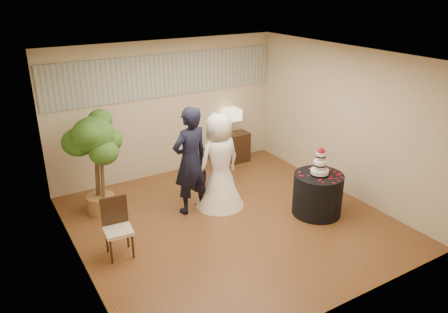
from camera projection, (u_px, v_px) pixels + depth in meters
floor at (231, 221)px, 7.53m from camera, size 5.00×5.00×0.00m
ceiling at (232, 57)px, 6.48m from camera, size 5.00×5.00×0.00m
wall_back at (167, 109)px, 8.99m from camera, size 5.00×0.06×2.80m
wall_front at (346, 211)px, 5.02m from camera, size 5.00×0.06×2.80m
wall_left at (73, 180)px, 5.81m from camera, size 0.06×5.00×2.80m
wall_right at (344, 121)px, 8.20m from camera, size 0.06×5.00×2.80m
mural_border at (166, 75)px, 8.71m from camera, size 4.90×0.02×0.85m
groom at (190, 161)px, 7.54m from camera, size 0.78×0.59×1.94m
bride at (219, 161)px, 7.77m from camera, size 1.01×1.01×1.76m
cake_table at (317, 194)px, 7.67m from camera, size 0.98×0.98×0.75m
wedding_cake at (320, 161)px, 7.43m from camera, size 0.31×0.31×0.50m
console at (231, 148)px, 9.85m from camera, size 0.82×0.36×0.68m
table_lamp at (231, 122)px, 9.61m from camera, size 0.35×0.35×0.58m
ficus_tree at (96, 164)px, 7.51m from camera, size 1.08×1.08×1.86m
side_chair at (118, 229)px, 6.45m from camera, size 0.46×0.47×0.90m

